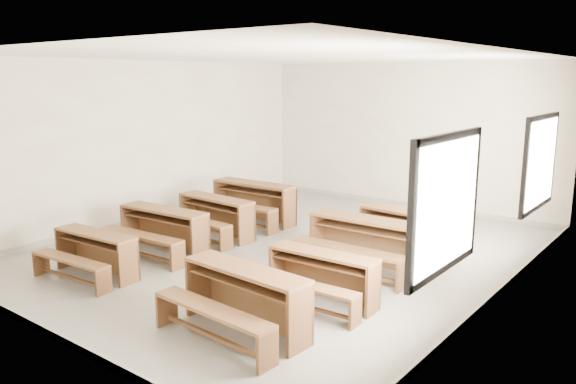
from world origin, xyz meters
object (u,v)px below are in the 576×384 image
Objects in this scene: desk_set_0 at (93,251)px; desk_set_1 at (162,228)px; desk_set_4 at (243,295)px; desk_set_6 at (364,240)px; desk_set_3 at (252,199)px; desk_set_5 at (321,274)px; desk_set_2 at (214,214)px; desk_set_7 at (405,229)px.

desk_set_0 is 1.33m from desk_set_1.
desk_set_0 is at bearing -177.38° from desk_set_4.
desk_set_4 is 0.96× the size of desk_set_6.
desk_set_3 is 4.28m from desk_set_5.
desk_set_2 is 3.55m from desk_set_5.
desk_set_3 is at bearing 99.98° from desk_set_2.
desk_set_4 is at bearing -91.78° from desk_set_6.
desk_set_6 is at bearing 37.99° from desk_set_0.
desk_set_1 is 4.02m from desk_set_7.
desk_set_5 is 0.85× the size of desk_set_6.
desk_set_7 is (3.20, 2.44, -0.01)m from desk_set_1.
desk_set_0 is 0.91× the size of desk_set_7.
desk_set_5 is (3.19, 1.22, 0.01)m from desk_set_0.
desk_set_2 is at bearing 86.76° from desk_set_1.
desk_set_6 is (3.06, 0.13, 0.04)m from desk_set_2.
desk_set_4 is (3.06, -2.58, 0.01)m from desk_set_2.
desk_set_7 is (-0.07, 2.55, 0.03)m from desk_set_5.
desk_set_6 is (2.97, 2.68, 0.08)m from desk_set_0.
desk_set_2 is 3.07m from desk_set_6.
desk_set_6 is at bearing -21.37° from desk_set_3.
desk_set_3 is (-0.15, 1.22, 0.04)m from desk_set_2.
desk_set_2 is 1.23m from desk_set_3.
desk_set_4 is (2.97, -0.03, 0.06)m from desk_set_0.
desk_set_0 is at bearing -84.97° from desk_set_2.
desk_set_1 is 0.94× the size of desk_set_3.
desk_set_3 is at bearing 140.62° from desk_set_5.
desk_set_5 is 2.55m from desk_set_7.
desk_set_1 is at bearing 89.19° from desk_set_0.
desk_set_4 is 2.71m from desk_set_6.
desk_set_2 is (-0.02, 1.23, -0.01)m from desk_set_1.
desk_set_3 is 3.40m from desk_set_6.
desk_set_6 is at bearing 93.13° from desk_set_4.
desk_set_1 is 3.33m from desk_set_6.
desk_set_3 is at bearing 159.43° from desk_set_6.
desk_set_7 is at bearing 23.60° from desk_set_2.
desk_set_3 is 4.98m from desk_set_4.
desk_set_1 is 2.45m from desk_set_3.
desk_set_3 reaches higher than desk_set_5.
desk_set_0 is 4.89m from desk_set_7.
desk_set_2 is at bearing 155.14° from desk_set_5.
desk_set_4 is at bearing -37.19° from desk_set_2.
desk_set_0 is at bearing -127.00° from desk_set_7.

